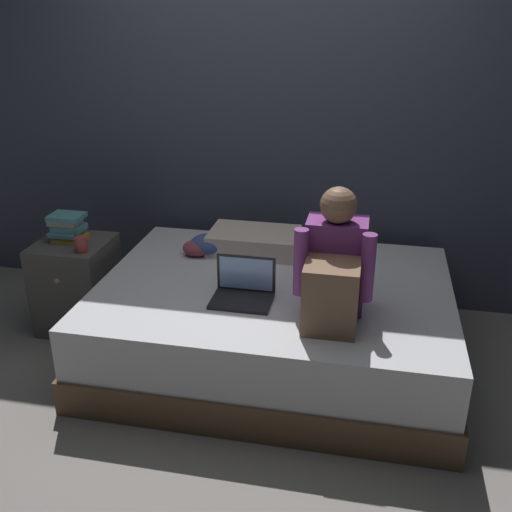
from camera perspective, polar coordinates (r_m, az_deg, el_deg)
The scene contains 10 objects.
ground_plane at distance 3.36m, azimuth -2.65°, elevation -12.18°, with size 8.00×8.00×0.00m, color gray.
wall_back at distance 3.95m, azimuth 1.34°, elevation 14.66°, with size 5.60×0.10×2.70m, color #383D4C.
bed at distance 3.44m, azimuth 1.75°, elevation -6.42°, with size 2.00×1.50×0.49m.
nightstand at distance 3.93m, azimuth -16.92°, elevation -2.66°, with size 0.44×0.46×0.58m.
person_sitting at distance 2.91m, azimuth 7.56°, elevation -1.36°, with size 0.39×0.44×0.66m.
laptop at distance 3.13m, azimuth -1.22°, elevation -3.27°, with size 0.32×0.23×0.22m.
pillow at distance 3.73m, azimuth -0.17°, elevation 1.47°, with size 0.56×0.36×0.13m, color beige.
book_stack at distance 3.83m, azimuth -17.80°, elevation 2.67°, with size 0.22×0.17×0.17m.
mug at distance 3.64m, azimuth -16.58°, elevation 1.09°, with size 0.08×0.08×0.09m, color #933833.
clothes_pile at distance 3.70m, azimuth -4.99°, elevation 1.03°, with size 0.27×0.21×0.13m.
Camera 1 is at (0.70, -2.64, 1.96)m, focal length 41.32 mm.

